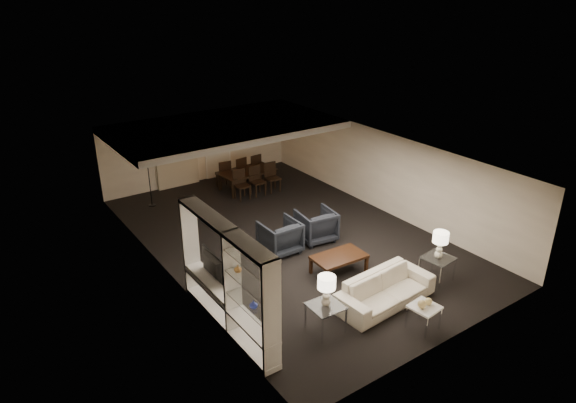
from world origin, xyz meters
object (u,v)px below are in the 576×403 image
Objects in this scene: pendant_light at (233,140)px; marble_table at (423,317)px; table_lamp_right at (440,245)px; chair_nr at (273,178)px; coffee_table at (339,264)px; chair_fm at (238,170)px; dining_table at (248,180)px; armchair_left at (280,237)px; floor_speaker at (225,280)px; chair_nm at (258,181)px; television at (210,266)px; side_table_left at (325,318)px; chair_nl at (242,185)px; table_lamp_left at (326,291)px; armchair_right at (316,225)px; floor_lamp at (150,182)px; chair_fr at (253,167)px; vase_blue at (253,304)px; side_table_right at (437,269)px; sofa at (385,290)px; vase_amber at (238,269)px; chair_fl at (223,174)px.

pendant_light is 0.96× the size of marble_table.
table_lamp_right reaches higher than chair_nr.
coffee_table is 6.73m from chair_fm.
marble_table is 8.76m from dining_table.
floor_speaker is at bearing 27.34° from armchair_left.
pendant_light reaches higher than chair_nm.
pendant_light is 0.51× the size of television.
table_lamp_right is at bearing -86.89° from dining_table.
chair_nr is 1.43m from chair_fm.
floor_speaker reaches higher than side_table_left.
floor_speaker is 6.10m from chair_nm.
chair_nl reaches higher than coffee_table.
side_table_left is 3.46m from table_lamp_right.
table_lamp_left is 8.08m from dining_table.
chair_nr is at bearing -97.22° from armchair_right.
floor_lamp is at bearing 102.26° from floor_speaker.
chair_fr is at bearing 68.37° from table_lamp_left.
chair_fr is (2.17, 4.95, 0.05)m from armchair_left.
chair_nr is (4.84, 6.75, -0.64)m from vase_blue.
television is at bearing 46.27° from chair_fr.
coffee_table is at bearing 43.26° from side_table_left.
floor_speaker is 0.99× the size of chair_nm.
coffee_table is 1.94× the size of table_lamp_right.
side_table_right is 6.96m from chair_nr.
sofa is 1.48× the size of floor_lamp.
side_table_right is (1.70, -1.60, 0.07)m from coffee_table.
armchair_right is at bearing 78.46° from chair_fm.
dining_table is (3.81, 5.42, -0.16)m from floor_speaker.
vase_amber reaches higher than side_table_left.
chair_nm is at bearing 82.76° from chair_fm.
coffee_table is (0.00, 1.60, -0.11)m from sofa.
floor_lamp is (1.00, 7.96, -0.34)m from vase_blue.
television is at bearing 89.07° from vase_blue.
television is 1.85m from vase_blue.
table_lamp_left is at bearing -136.74° from coffee_table.
television is 6.19m from floor_lamp.
table_lamp_right is 0.66× the size of television.
floor_speaker is at bearing 154.25° from side_table_right.
side_table_left is 0.97× the size of table_lamp_left.
chair_fr is at bearing 75.71° from sofa.
chair_nl reaches higher than floor_speaker.
sofa is at bearing -3.53° from vase_blue.
chair_fl reaches higher than dining_table.
marble_table is 3.62m from vase_blue.
chair_nl and chair_fl have the same top height.
chair_fm reaches higher than armchair_right.
vase_blue is (-0.03, -1.85, 0.10)m from television.
coffee_table is 1.81m from armchair_left.
pendant_light is 7.53m from vase_amber.
chair_nl is at bearing 94.76° from chair_fl.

